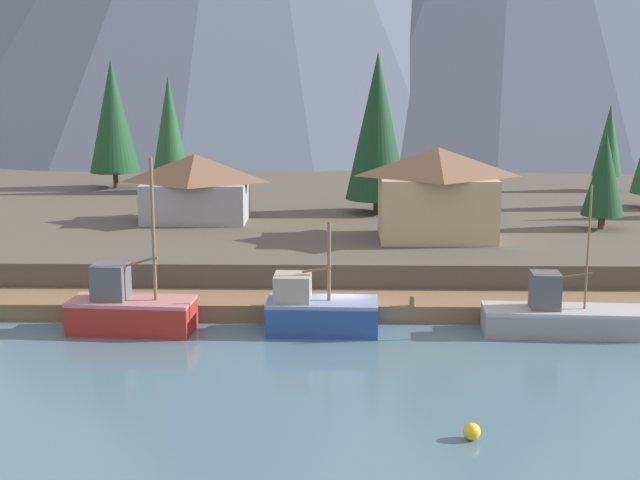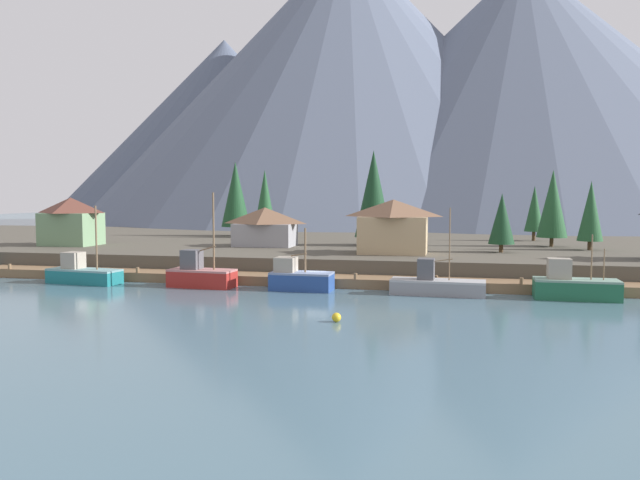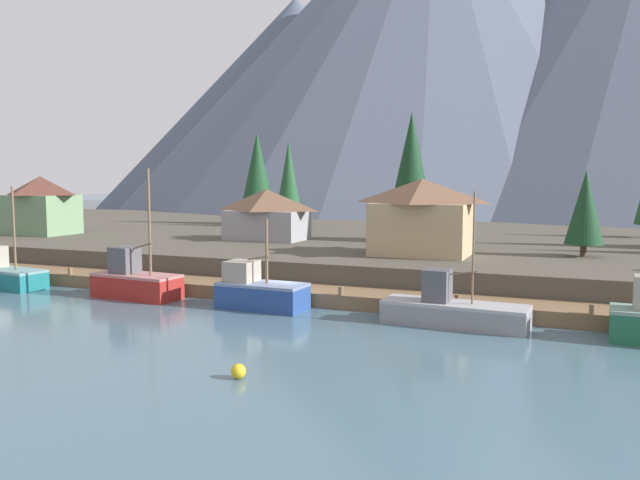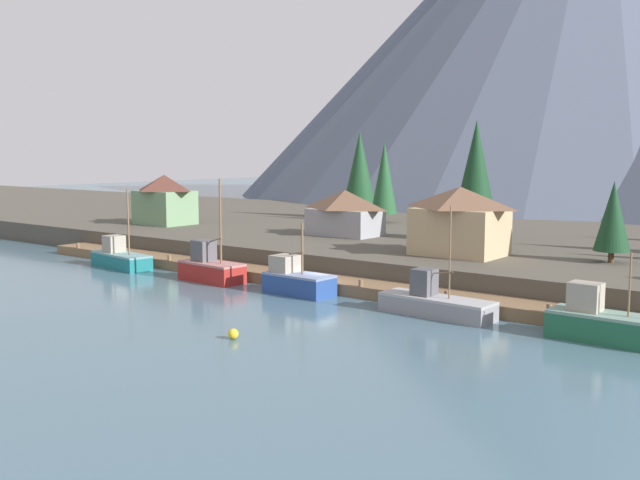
# 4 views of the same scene
# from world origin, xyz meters

# --- Properties ---
(ground_plane) EXTENTS (400.00, 400.00, 1.00)m
(ground_plane) POSITION_xyz_m (0.00, 20.00, -0.50)
(ground_plane) COLOR #476675
(dock) EXTENTS (80.00, 4.00, 1.60)m
(dock) POSITION_xyz_m (0.00, 1.99, 0.50)
(dock) COLOR brown
(dock) RESTS_ON ground_plane
(shoreline_bank) EXTENTS (400.00, 56.00, 2.50)m
(shoreline_bank) POSITION_xyz_m (0.00, 32.00, 1.25)
(shoreline_bank) COLOR #4C473D
(shoreline_bank) RESTS_ON ground_plane
(mountain_west_peak) EXTENTS (116.18, 116.18, 61.53)m
(mountain_west_peak) POSITION_xyz_m (-62.30, 138.69, 30.77)
(mountain_west_peak) COLOR #4C566B
(mountain_west_peak) RESTS_ON ground_plane
(mountain_central_peak) EXTENTS (160.00, 160.00, 86.66)m
(mountain_central_peak) POSITION_xyz_m (-18.18, 127.33, 43.33)
(mountain_central_peak) COLOR slate
(mountain_central_peak) RESTS_ON ground_plane
(fishing_boat_teal) EXTENTS (8.41, 3.74, 8.33)m
(fishing_boat_teal) POSITION_xyz_m (-25.24, -1.99, 1.05)
(fishing_boat_teal) COLOR #196B70
(fishing_boat_teal) RESTS_ON ground_plane
(fishing_boat_red) EXTENTS (6.99, 3.28, 9.73)m
(fishing_boat_red) POSITION_xyz_m (-11.85, -1.77, 1.25)
(fishing_boat_red) COLOR maroon
(fishing_boat_red) RESTS_ON ground_plane
(fishing_boat_blue) EXTENTS (6.20, 2.99, 6.22)m
(fishing_boat_blue) POSITION_xyz_m (-1.40, -1.63, 1.18)
(fishing_boat_blue) COLOR navy
(fishing_boat_blue) RESTS_ON ground_plane
(fishing_boat_grey) EXTENTS (8.97, 3.14, 8.28)m
(fishing_boat_grey) POSITION_xyz_m (12.04, -1.70, 0.95)
(fishing_boat_grey) COLOR gray
(fishing_boat_grey) RESTS_ON ground_plane
(house_grey) EXTENTS (8.35, 5.37, 5.27)m
(house_grey) POSITION_xyz_m (-11.36, 19.14, 5.20)
(house_grey) COLOR gray
(house_grey) RESTS_ON shoreline_bank
(house_green) EXTENTS (7.39, 5.82, 6.60)m
(house_green) POSITION_xyz_m (-37.99, 14.98, 5.87)
(house_green) COLOR #6B8E66
(house_green) RESTS_ON shoreline_bank
(house_tan) EXTENTS (8.32, 6.15, 6.43)m
(house_tan) POSITION_xyz_m (6.62, 12.58, 5.78)
(house_tan) COLOR tan
(house_tan) RESTS_ON shoreline_bank
(conifer_mid_left) EXTENTS (5.09, 5.09, 13.05)m
(conifer_mid_left) POSITION_xyz_m (2.89, 23.40, 9.61)
(conifer_mid_left) COLOR #4C3823
(conifer_mid_left) RESTS_ON shoreline_bank
(conifer_mid_right) EXTENTS (3.12, 3.12, 7.16)m
(conifer_mid_right) POSITION_xyz_m (19.36, 16.48, 6.58)
(conifer_mid_right) COLOR #4C3823
(conifer_mid_right) RESTS_ON shoreline_bank
(conifer_back_left) EXTENTS (4.85, 4.85, 12.53)m
(conifer_back_left) POSITION_xyz_m (-22.23, 37.69, 9.55)
(conifer_back_left) COLOR #4C3823
(conifer_back_left) RESTS_ON shoreline_bank
(conifer_centre) EXTENTS (3.57, 3.57, 11.00)m
(conifer_centre) POSITION_xyz_m (-16.21, 34.90, 8.61)
(conifer_centre) COLOR #4C3823
(conifer_centre) RESTS_ON shoreline_bank
(channel_buoy) EXTENTS (0.70, 0.70, 0.70)m
(channel_buoy) POSITION_xyz_m (5.03, -15.89, 0.35)
(channel_buoy) COLOR gold
(channel_buoy) RESTS_ON ground_plane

